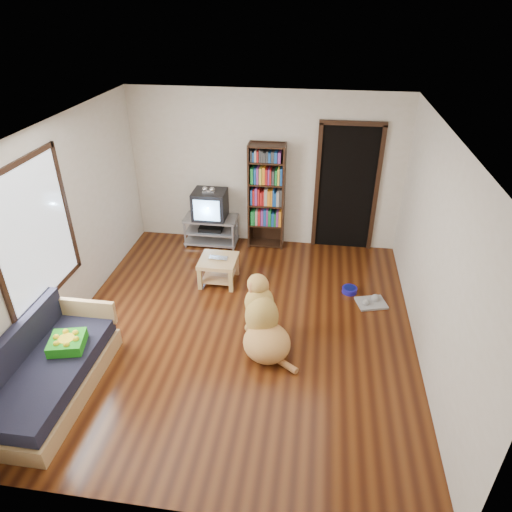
# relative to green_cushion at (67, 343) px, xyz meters

# --- Properties ---
(ground) EXTENTS (5.00, 5.00, 0.00)m
(ground) POSITION_rel_green_cushion_xyz_m (1.75, 1.11, -0.48)
(ground) COLOR #55280E
(ground) RESTS_ON ground
(ceiling) EXTENTS (5.00, 5.00, 0.00)m
(ceiling) POSITION_rel_green_cushion_xyz_m (1.75, 1.11, 2.12)
(ceiling) COLOR white
(ceiling) RESTS_ON ground
(wall_back) EXTENTS (4.50, 0.00, 4.50)m
(wall_back) POSITION_rel_green_cushion_xyz_m (1.75, 3.61, 0.82)
(wall_back) COLOR beige
(wall_back) RESTS_ON ground
(wall_front) EXTENTS (4.50, 0.00, 4.50)m
(wall_front) POSITION_rel_green_cushion_xyz_m (1.75, -1.39, 0.82)
(wall_front) COLOR beige
(wall_front) RESTS_ON ground
(wall_left) EXTENTS (0.00, 5.00, 5.00)m
(wall_left) POSITION_rel_green_cushion_xyz_m (-0.50, 1.11, 0.82)
(wall_left) COLOR beige
(wall_left) RESTS_ON ground
(wall_right) EXTENTS (0.00, 5.00, 5.00)m
(wall_right) POSITION_rel_green_cushion_xyz_m (4.00, 1.11, 0.82)
(wall_right) COLOR beige
(wall_right) RESTS_ON ground
(green_cushion) EXTENTS (0.44, 0.44, 0.12)m
(green_cushion) POSITION_rel_green_cushion_xyz_m (0.00, 0.00, 0.00)
(green_cushion) COLOR green
(green_cushion) RESTS_ON sofa
(laptop) EXTENTS (0.29, 0.19, 0.02)m
(laptop) POSITION_rel_green_cushion_xyz_m (1.24, 2.14, -0.07)
(laptop) COLOR #BCBDC0
(laptop) RESTS_ON coffee_table
(dog_bowl) EXTENTS (0.22, 0.22, 0.08)m
(dog_bowl) POSITION_rel_green_cushion_xyz_m (3.21, 2.16, -0.44)
(dog_bowl) COLOR #1A1590
(dog_bowl) RESTS_ON ground
(grey_rag) EXTENTS (0.47, 0.42, 0.03)m
(grey_rag) POSITION_rel_green_cushion_xyz_m (3.51, 1.91, -0.47)
(grey_rag) COLOR #969696
(grey_rag) RESTS_ON ground
(window) EXTENTS (0.03, 1.46, 1.70)m
(window) POSITION_rel_green_cushion_xyz_m (-0.48, 0.61, 1.02)
(window) COLOR white
(window) RESTS_ON wall_left
(doorway) EXTENTS (1.03, 0.05, 2.19)m
(doorway) POSITION_rel_green_cushion_xyz_m (3.10, 3.59, 0.64)
(doorway) COLOR black
(doorway) RESTS_ON wall_back
(tv_stand) EXTENTS (0.90, 0.45, 0.50)m
(tv_stand) POSITION_rel_green_cushion_xyz_m (0.85, 3.36, -0.21)
(tv_stand) COLOR #99999E
(tv_stand) RESTS_ON ground
(crt_tv) EXTENTS (0.55, 0.52, 0.58)m
(crt_tv) POSITION_rel_green_cushion_xyz_m (0.85, 3.38, 0.26)
(crt_tv) COLOR black
(crt_tv) RESTS_ON tv_stand
(bookshelf) EXTENTS (0.60, 0.30, 1.80)m
(bookshelf) POSITION_rel_green_cushion_xyz_m (1.80, 3.45, 0.52)
(bookshelf) COLOR black
(bookshelf) RESTS_ON ground
(sofa) EXTENTS (0.80, 1.80, 0.80)m
(sofa) POSITION_rel_green_cushion_xyz_m (-0.12, -0.28, -0.22)
(sofa) COLOR tan
(sofa) RESTS_ON ground
(coffee_table) EXTENTS (0.55, 0.55, 0.40)m
(coffee_table) POSITION_rel_green_cushion_xyz_m (1.24, 2.17, -0.20)
(coffee_table) COLOR tan
(coffee_table) RESTS_ON ground
(dog) EXTENTS (0.80, 1.03, 0.93)m
(dog) POSITION_rel_green_cushion_xyz_m (2.10, 0.81, -0.14)
(dog) COLOR tan
(dog) RESTS_ON ground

